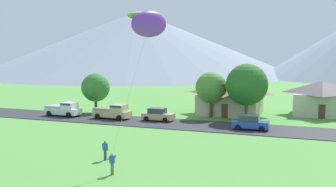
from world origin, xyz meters
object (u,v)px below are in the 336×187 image
house_left_center (231,97)px  tree_center (96,88)px  tree_right_of_center (211,88)px  parked_car_blue_east_end (250,123)px  watcher_person (105,150)px  pickup_truck_sand_west_side (113,112)px  pickup_truck_white_east_side (64,109)px  house_leftmost (322,97)px  kite_flyer_with_kite (148,25)px  parked_car_tan_mid_east (158,115)px  tree_near_right (247,85)px

house_left_center → tree_center: (-19.59, -5.87, 1.36)m
tree_right_of_center → parked_car_blue_east_end: tree_right_of_center is taller
watcher_person → pickup_truck_sand_west_side: bearing=117.0°
tree_center → pickup_truck_white_east_side: bearing=-114.6°
tree_right_of_center → house_leftmost: bearing=29.6°
parked_car_blue_east_end → kite_flyer_with_kite: bearing=-110.0°
parked_car_blue_east_end → pickup_truck_white_east_side: bearing=178.3°
house_left_center → pickup_truck_sand_west_side: (-14.08, -10.55, -1.41)m
tree_center → parked_car_tan_mid_east: (11.88, -3.92, -2.97)m
pickup_truck_white_east_side → watcher_person: bearing=-46.8°
tree_center → tree_near_right: size_ratio=0.78×
house_leftmost → kite_flyer_with_kite: 35.88m
house_left_center → parked_car_blue_east_end: bearing=-67.6°
kite_flyer_with_kite → watcher_person: kite_flyer_with_kite is taller
parked_car_blue_east_end → kite_flyer_with_kite: 20.20m
parked_car_blue_east_end → house_leftmost: bearing=63.1°
house_left_center → tree_right_of_center: bearing=-113.9°
watcher_person → kite_flyer_with_kite: bearing=22.0°
house_left_center → tree_center: tree_center is taller
tree_right_of_center → tree_near_right: (5.14, -1.03, 0.63)m
house_left_center → parked_car_tan_mid_east: 12.57m
house_leftmost → kite_flyer_with_kite: kite_flyer_with_kite is taller
tree_right_of_center → parked_car_blue_east_end: size_ratio=1.53×
house_left_center → tree_center: 20.50m
pickup_truck_white_east_side → house_leftmost: bearing=23.3°
pickup_truck_sand_west_side → pickup_truck_white_east_side: bearing=-177.8°
tree_center → tree_near_right: (22.85, 0.57, 1.04)m
tree_center → parked_car_blue_east_end: (24.38, -5.74, -2.97)m
watcher_person → tree_near_right: bearing=71.9°
house_leftmost → tree_right_of_center: bearing=-150.4°
house_left_center → pickup_truck_white_east_side: (-21.87, -10.84, -1.41)m
parked_car_blue_east_end → tree_right_of_center: bearing=132.3°
pickup_truck_sand_west_side → pickup_truck_white_east_side: 7.80m
tree_center → kite_flyer_with_kite: kite_flyer_with_kite is taller
pickup_truck_white_east_side → parked_car_blue_east_end: bearing=-1.7°
tree_center → tree_right_of_center: (17.70, 1.60, 0.41)m
parked_car_tan_mid_east → parked_car_blue_east_end: same height
house_left_center → watcher_person: (-4.56, -29.26, -1.60)m
house_leftmost → tree_right_of_center: tree_right_of_center is taller
parked_car_blue_east_end → tree_near_right: bearing=103.7°
parked_car_tan_mid_east → watcher_person: bearing=-80.8°
kite_flyer_with_kite → watcher_person: bearing=-158.0°
tree_right_of_center → parked_car_tan_mid_east: 8.70m
tree_right_of_center → kite_flyer_with_kite: bearing=-88.1°
tree_near_right → parked_car_tan_mid_east: (-10.96, -4.49, -4.01)m
house_leftmost → pickup_truck_sand_west_side: 30.58m
kite_flyer_with_kite → tree_near_right: bearing=79.0°
house_left_center → pickup_truck_white_east_side: size_ratio=1.79×
house_left_center → pickup_truck_sand_west_side: bearing=-143.2°
house_left_center → tree_near_right: (3.25, -5.30, 2.40)m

